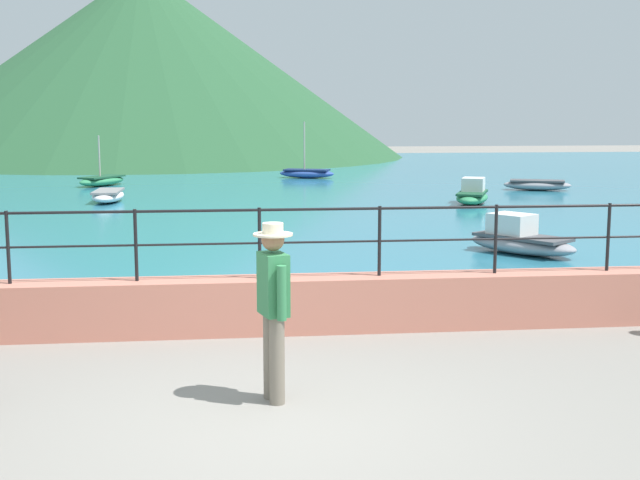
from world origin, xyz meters
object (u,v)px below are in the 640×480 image
object	(u,v)px
boat_3	(472,195)
boat_2	(102,180)
person_walking	(273,303)
boat_4	(537,185)
boat_1	(108,195)
boat_5	(307,173)
boat_0	(520,240)

from	to	relation	value
boat_3	boat_2	bearing A→B (deg)	147.64
person_walking	boat_4	world-z (taller)	person_walking
boat_1	boat_5	size ratio (longest dim) A/B	0.94
boat_4	boat_5	bearing A→B (deg)	139.18
boat_0	boat_5	size ratio (longest dim) A/B	0.97
boat_3	boat_4	distance (m)	5.27
boat_1	boat_2	bearing A→B (deg)	99.55
boat_2	boat_5	bearing A→B (deg)	19.86
boat_2	boat_3	distance (m)	14.05
boat_2	boat_5	world-z (taller)	boat_5
person_walking	boat_5	world-z (taller)	boat_5
boat_3	boat_4	bearing A→B (deg)	48.39
boat_1	boat_2	xyz separation A→B (m)	(-0.98, 5.81, 0.01)
boat_2	boat_4	bearing A→B (deg)	-13.13
boat_4	boat_5	size ratio (longest dim) A/B	1.00
boat_4	boat_1	bearing A→B (deg)	-171.21
person_walking	boat_0	bearing A→B (deg)	56.05
boat_2	person_walking	bearing A→B (deg)	-78.46
boat_0	boat_2	xyz separation A→B (m)	(-10.18, 16.41, -0.07)
boat_4	boat_3	bearing A→B (deg)	-131.61
boat_1	boat_5	xyz separation A→B (m)	(6.93, 8.67, 0.01)
boat_0	boat_2	world-z (taller)	boat_2
boat_3	boat_4	size ratio (longest dim) A/B	1.00
boat_0	boat_2	bearing A→B (deg)	121.82
boat_3	boat_1	bearing A→B (deg)	171.07
boat_0	boat_3	bearing A→B (deg)	79.24
person_walking	boat_0	distance (m)	9.41
boat_0	boat_1	xyz separation A→B (m)	(-9.20, 10.60, -0.07)
person_walking	boat_2	size ratio (longest dim) A/B	0.72
boat_0	boat_4	world-z (taller)	boat_0
person_walking	boat_1	bearing A→B (deg)	102.16
boat_4	boat_2	bearing A→B (deg)	166.87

